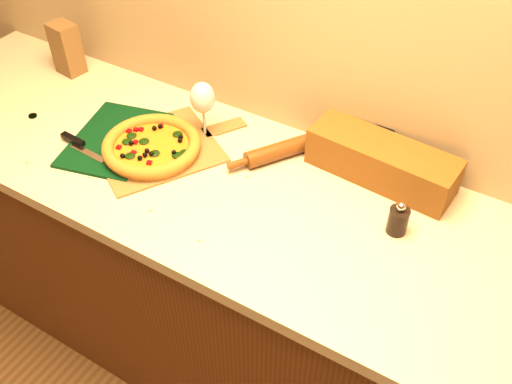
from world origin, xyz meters
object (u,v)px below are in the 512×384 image
Objects in this scene: pizza_peel at (161,147)px; pizza at (152,146)px; cutting_board at (114,139)px; rolling_pin at (286,149)px; wine_glass at (203,99)px; pepper_grinder at (398,220)px; dark_jar at (380,148)px.

pizza_peel is 1.69× the size of pizza.
cutting_board is at bearing -174.05° from pizza.
rolling_pin is 1.76× the size of wine_glass.
pizza_peel is 4.98× the size of pepper_grinder.
dark_jar reaches higher than pizza.
rolling_pin is at bearing 9.16° from cutting_board.
rolling_pin is 0.29m from wine_glass.
pizza_peel is 4.37× the size of dark_jar.
wine_glass is 1.64× the size of dark_jar.
dark_jar reaches higher than pizza_peel.
rolling_pin is at bearing 56.69° from pizza_peel.
wine_glass reaches higher than pizza.
pepper_grinder reaches higher than rolling_pin.
wine_glass is at bearing 89.01° from pizza_peel.
dark_jar is at bearing 23.56° from rolling_pin.
wine_glass is (0.23, 0.17, 0.13)m from cutting_board.
cutting_board is at bearing -131.36° from pizza_peel.
wine_glass reaches higher than dark_jar.
pizza is 0.75m from pepper_grinder.
cutting_board is 0.31m from wine_glass.
pizza_peel is 0.04m from pizza.
pepper_grinder is at bearing 34.16° from pizza_peel.
pizza is (-0.01, -0.03, 0.02)m from pizza_peel.
dark_jar is (0.25, 0.11, 0.03)m from rolling_pin.
pizza is at bearing -150.70° from rolling_pin.
wine_glass is (0.08, 0.12, 0.13)m from pizza_peel.
wine_glass is (-0.27, -0.04, 0.11)m from rolling_pin.
pizza_peel is 0.16m from cutting_board.
wine_glass is (-0.66, 0.08, 0.09)m from pepper_grinder.
cutting_board is at bearing -156.68° from rolling_pin.
pizza_peel is 0.74m from pepper_grinder.
pepper_grinder is at bearing -17.57° from rolling_pin.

